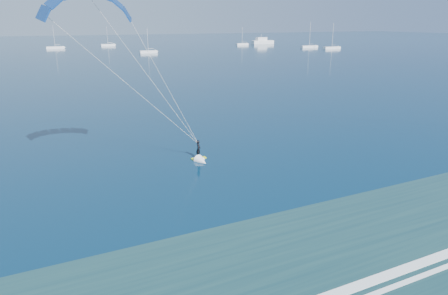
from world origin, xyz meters
TOP-DOWN VIEW (x-y plane):
  - kitesurfer_rig at (-7.53, 31.94)m, footprint 16.51×4.83m
  - motor_yacht at (121.27, 225.53)m, footprint 14.80×3.95m
  - sailboat_2 at (-3.21, 231.93)m, footprint 9.01×2.40m
  - sailboat_3 at (33.28, 180.55)m, footprint 8.00×2.40m
  - sailboat_4 at (26.56, 244.24)m, footprint 8.08×2.40m
  - sailboat_5 at (102.07, 217.43)m, footprint 7.70×2.40m
  - sailboat_6 at (124.23, 180.15)m, footprint 10.41×2.40m
  - sailboat_7 at (128.59, 166.49)m, footprint 10.12×2.40m

SIDE VIEW (x-z plane):
  - sailboat_5 at x=102.07m, z-range -4.65..6.00m
  - sailboat_4 at x=26.56m, z-range -4.86..6.22m
  - sailboat_3 at x=33.28m, z-range -4.92..6.28m
  - sailboat_2 at x=-3.21m, z-range -5.37..6.74m
  - sailboat_7 at x=128.59m, z-range -5.88..7.25m
  - sailboat_6 at x=124.23m, z-range -6.24..7.63m
  - motor_yacht at x=121.27m, z-range -1.46..4.68m
  - kitesurfer_rig at x=-7.53m, z-range 0.61..18.33m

